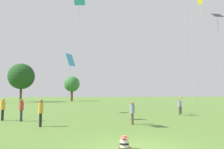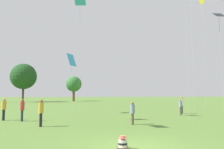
{
  "view_description": "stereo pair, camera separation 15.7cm",
  "coord_description": "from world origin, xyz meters",
  "px_view_note": "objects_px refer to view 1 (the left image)",
  "views": [
    {
      "loc": [
        -2.35,
        -8.82,
        2.2
      ],
      "look_at": [
        -0.16,
        5.57,
        3.49
      ],
      "focal_mm": 35.0,
      "sensor_mm": 36.0,
      "label": 1
    },
    {
      "loc": [
        -2.2,
        -8.84,
        2.2
      ],
      "look_at": [
        -0.16,
        5.57,
        3.49
      ],
      "focal_mm": 35.0,
      "sensor_mm": 36.0,
      "label": 2
    }
  ],
  "objects_px": {
    "person_standing_3": "(179,105)",
    "kite_2": "(200,9)",
    "distant_tree_1": "(21,76)",
    "kite_5": "(79,4)",
    "seated_toddler": "(124,144)",
    "person_standing_1": "(41,110)",
    "person_standing_0": "(3,107)",
    "person_standing_2": "(21,108)",
    "person_standing_5": "(181,103)",
    "kite_0": "(217,18)",
    "distant_tree_0": "(72,84)",
    "kite_4": "(71,60)",
    "person_standing_4": "(132,111)"
  },
  "relations": [
    {
      "from": "person_standing_1",
      "to": "person_standing_5",
      "type": "bearing_deg",
      "value": 169.12
    },
    {
      "from": "person_standing_3",
      "to": "kite_4",
      "type": "height_order",
      "value": "kite_4"
    },
    {
      "from": "kite_4",
      "to": "distant_tree_0",
      "type": "xyz_separation_m",
      "value": [
        -1.11,
        42.07,
        -0.89
      ]
    },
    {
      "from": "seated_toddler",
      "to": "person_standing_1",
      "type": "bearing_deg",
      "value": 133.25
    },
    {
      "from": "person_standing_0",
      "to": "person_standing_3",
      "type": "height_order",
      "value": "person_standing_0"
    },
    {
      "from": "seated_toddler",
      "to": "kite_2",
      "type": "bearing_deg",
      "value": 62.5
    },
    {
      "from": "person_standing_2",
      "to": "distant_tree_1",
      "type": "xyz_separation_m",
      "value": [
        -10.88,
        43.29,
        5.83
      ]
    },
    {
      "from": "kite_4",
      "to": "distant_tree_1",
      "type": "distance_m",
      "value": 39.5
    },
    {
      "from": "person_standing_1",
      "to": "kite_5",
      "type": "bearing_deg",
      "value": -155.59
    },
    {
      "from": "person_standing_1",
      "to": "person_standing_4",
      "type": "distance_m",
      "value": 6.36
    },
    {
      "from": "seated_toddler",
      "to": "kite_5",
      "type": "xyz_separation_m",
      "value": [
        -1.88,
        11.91,
        10.65
      ]
    },
    {
      "from": "person_standing_3",
      "to": "kite_2",
      "type": "relative_size",
      "value": 0.1
    },
    {
      "from": "seated_toddler",
      "to": "person_standing_2",
      "type": "relative_size",
      "value": 0.34
    },
    {
      "from": "person_standing_0",
      "to": "person_standing_5",
      "type": "height_order",
      "value": "person_standing_5"
    },
    {
      "from": "distant_tree_1",
      "to": "kite_0",
      "type": "bearing_deg",
      "value": -50.29
    },
    {
      "from": "person_standing_0",
      "to": "person_standing_1",
      "type": "relative_size",
      "value": 1.01
    },
    {
      "from": "seated_toddler",
      "to": "kite_0",
      "type": "distance_m",
      "value": 23.61
    },
    {
      "from": "person_standing_0",
      "to": "person_standing_5",
      "type": "bearing_deg",
      "value": -49.66
    },
    {
      "from": "person_standing_0",
      "to": "person_standing_3",
      "type": "relative_size",
      "value": 1.09
    },
    {
      "from": "distant_tree_0",
      "to": "distant_tree_1",
      "type": "distance_m",
      "value": 14.47
    },
    {
      "from": "person_standing_1",
      "to": "kite_5",
      "type": "distance_m",
      "value": 11.35
    },
    {
      "from": "person_standing_3",
      "to": "kite_2",
      "type": "distance_m",
      "value": 18.29
    },
    {
      "from": "person_standing_3",
      "to": "person_standing_2",
      "type": "bearing_deg",
      "value": -92.45
    },
    {
      "from": "person_standing_2",
      "to": "kite_0",
      "type": "xyz_separation_m",
      "value": [
        21.03,
        4.86,
        10.29
      ]
    },
    {
      "from": "person_standing_1",
      "to": "person_standing_2",
      "type": "bearing_deg",
      "value": -98.42
    },
    {
      "from": "kite_0",
      "to": "distant_tree_0",
      "type": "xyz_separation_m",
      "value": [
        -18.57,
        43.75,
        -6.25
      ]
    },
    {
      "from": "seated_toddler",
      "to": "person_standing_1",
      "type": "relative_size",
      "value": 0.33
    },
    {
      "from": "person_standing_0",
      "to": "distant_tree_1",
      "type": "height_order",
      "value": "distant_tree_1"
    },
    {
      "from": "kite_4",
      "to": "distant_tree_1",
      "type": "bearing_deg",
      "value": 93.32
    },
    {
      "from": "kite_2",
      "to": "kite_5",
      "type": "height_order",
      "value": "kite_2"
    },
    {
      "from": "person_standing_2",
      "to": "kite_2",
      "type": "distance_m",
      "value": 29.19
    },
    {
      "from": "person_standing_4",
      "to": "kite_2",
      "type": "xyz_separation_m",
      "value": [
        14.47,
        14.53,
        14.21
      ]
    },
    {
      "from": "seated_toddler",
      "to": "distant_tree_0",
      "type": "xyz_separation_m",
      "value": [
        -3.9,
        58.51,
        4.91
      ]
    },
    {
      "from": "person_standing_1",
      "to": "distant_tree_0",
      "type": "bearing_deg",
      "value": -131.02
    },
    {
      "from": "person_standing_0",
      "to": "person_standing_1",
      "type": "height_order",
      "value": "person_standing_0"
    },
    {
      "from": "seated_toddler",
      "to": "distant_tree_1",
      "type": "xyz_separation_m",
      "value": [
        -17.24,
        53.18,
        6.7
      ]
    },
    {
      "from": "person_standing_0",
      "to": "person_standing_1",
      "type": "bearing_deg",
      "value": -109.55
    },
    {
      "from": "person_standing_1",
      "to": "kite_4",
      "type": "bearing_deg",
      "value": -139.45
    },
    {
      "from": "person_standing_1",
      "to": "seated_toddler",
      "type": "bearing_deg",
      "value": 82.51
    },
    {
      "from": "seated_toddler",
      "to": "distant_tree_0",
      "type": "height_order",
      "value": "distant_tree_0"
    },
    {
      "from": "seated_toddler",
      "to": "person_standing_4",
      "type": "bearing_deg",
      "value": 83.66
    },
    {
      "from": "person_standing_2",
      "to": "kite_0",
      "type": "relative_size",
      "value": 0.15
    },
    {
      "from": "kite_4",
      "to": "person_standing_1",
      "type": "bearing_deg",
      "value": -117.05
    },
    {
      "from": "person_standing_3",
      "to": "kite_2",
      "type": "bearing_deg",
      "value": 123.03
    },
    {
      "from": "person_standing_2",
      "to": "distant_tree_0",
      "type": "relative_size",
      "value": 0.24
    },
    {
      "from": "person_standing_2",
      "to": "person_standing_5",
      "type": "height_order",
      "value": "person_standing_5"
    },
    {
      "from": "person_standing_2",
      "to": "distant_tree_1",
      "type": "distance_m",
      "value": 45.01
    },
    {
      "from": "person_standing_2",
      "to": "kite_5",
      "type": "relative_size",
      "value": 0.16
    },
    {
      "from": "kite_2",
      "to": "distant_tree_1",
      "type": "bearing_deg",
      "value": 72.58
    },
    {
      "from": "person_standing_3",
      "to": "distant_tree_1",
      "type": "relative_size",
      "value": 0.16
    }
  ]
}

